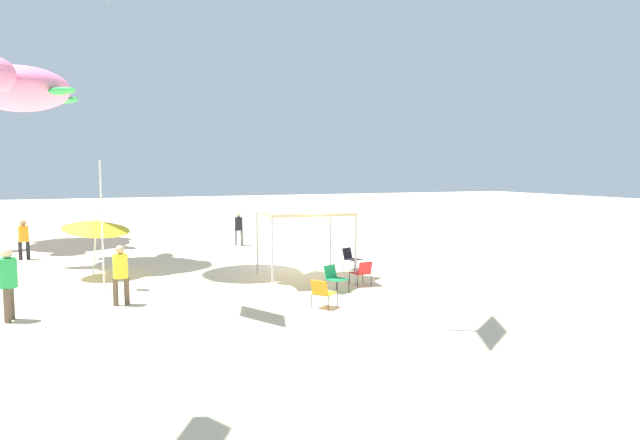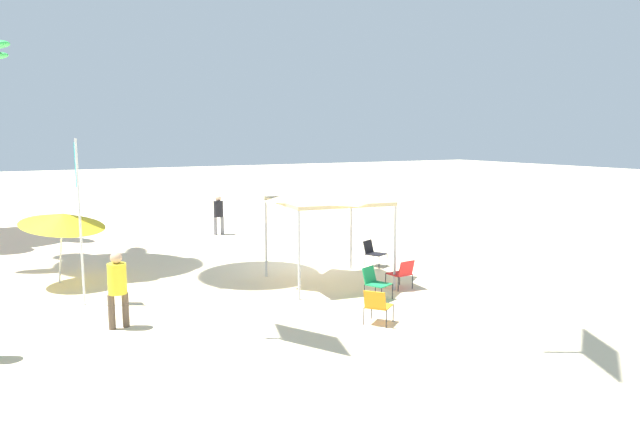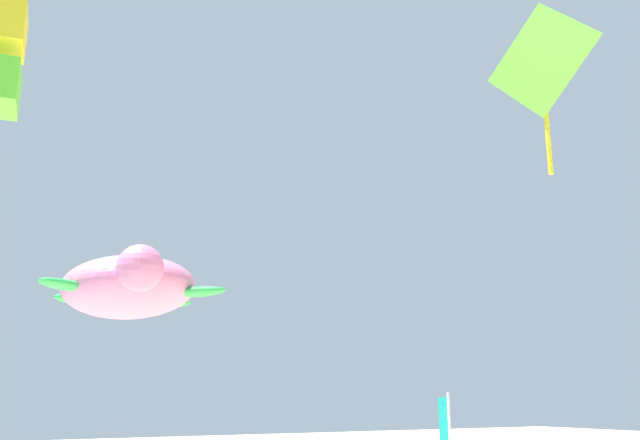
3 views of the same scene
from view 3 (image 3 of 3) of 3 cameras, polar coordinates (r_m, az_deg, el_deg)
name	(u,v)px [view 3 (image 3 of 3)]	position (r m, az deg, el deg)	size (l,w,h in m)	color
kite_turtle_pink	(129,288)	(26.26, -15.36, -5.36)	(7.51, 6.64, 2.43)	pink
kite_diamond_lime	(542,65)	(14.81, 17.70, 11.99)	(2.57, 0.48, 3.70)	#66D82D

